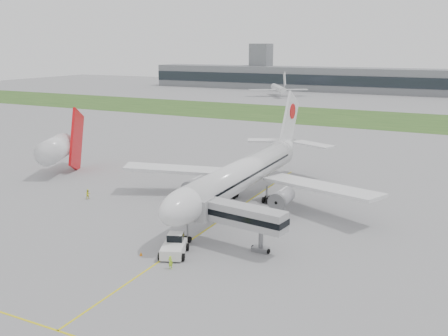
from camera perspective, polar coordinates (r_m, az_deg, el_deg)
The scene contains 14 objects.
ground at distance 83.58m, azimuth 1.06°, elevation -4.98°, with size 600.00×600.00×0.00m, color #939396.
apron_markings at distance 79.34m, azimuth -0.49°, elevation -6.02°, with size 70.00×70.00×0.04m, color yellow, non-canonical shape.
grass_strip at distance 196.37m, azimuth 16.27°, elevation 5.41°, with size 600.00×50.00×0.02m, color #264E1D.
terminal_building at distance 303.97m, azimuth 20.18°, elevation 9.26°, with size 320.00×22.30×14.00m.
control_tower at distance 328.91m, azimuth 4.20°, elevation 9.12°, with size 12.00×12.00×56.00m, color gray, non-canonical shape.
airliner at distance 86.21m, azimuth 2.46°, elevation -0.47°, with size 48.13×53.95×17.88m.
pushback_tug at distance 67.06m, azimuth -5.71°, elevation -8.83°, with size 4.74×5.70×2.57m.
jet_bridge at distance 67.74m, azimuth 1.42°, elevation -5.39°, with size 13.79×4.67×6.29m.
safety_cone_left at distance 67.54m, azimuth -9.47°, elevation -9.63°, with size 0.40×0.40×0.55m, color orange.
safety_cone_right at distance 65.53m, azimuth -6.14°, elevation -10.29°, with size 0.38×0.38×0.52m, color orange.
ground_crew_near at distance 63.09m, azimuth -6.13°, elevation -10.68°, with size 0.63×0.41×1.73m, color #B0EE27.
ground_crew_far at distance 93.15m, azimuth -15.27°, elevation -2.91°, with size 0.87×0.68×1.79m, color yellow.
neighbor_aircraft at distance 111.85m, azimuth -18.39°, elevation 2.21°, with size 9.09×17.85×14.56m.
distant_aircraft_left at distance 275.38m, azimuth 6.20°, elevation 8.16°, with size 31.96×28.20×12.22m, color silver, non-canonical shape.
Camera 1 is at (33.70, -71.57, 26.98)m, focal length 40.00 mm.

